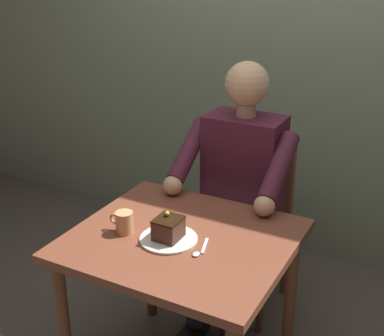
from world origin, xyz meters
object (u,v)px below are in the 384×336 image
Objects in this scene: dining_table at (182,258)px; seated_person at (237,194)px; chair at (249,211)px; cake_slice at (168,228)px; dessert_spoon at (200,250)px; coffee_cup at (124,222)px.

dining_table is 0.65× the size of seated_person.
seated_person reaches higher than dining_table.
seated_person is (-0.00, 0.17, 0.17)m from chair.
seated_person reaches higher than cake_slice.
chair is 0.81m from dessert_spoon.
dining_table is 0.17m from dessert_spoon.
chair reaches higher than cake_slice.
chair is at bearing -90.00° from seated_person.
dessert_spoon is at bearing -177.74° from coffee_cup.
dining_table is 7.94× the size of coffee_cup.
dessert_spoon is at bearing 100.61° from seated_person.
chair is 0.24m from seated_person.
cake_slice is at bearing 57.97° from dining_table.
seated_person is (-0.00, -0.54, 0.06)m from dining_table.
coffee_cup reaches higher than dessert_spoon.
dessert_spoon is (-0.11, 0.77, 0.21)m from chair.
dessert_spoon is at bearing 174.06° from cake_slice.
coffee_cup is (0.22, 0.61, 0.09)m from seated_person.
cake_slice is at bearing 87.62° from chair.
dining_table is 0.27m from coffee_cup.
dessert_spoon is at bearing 98.30° from chair.
chair is at bearing -81.70° from dessert_spoon.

